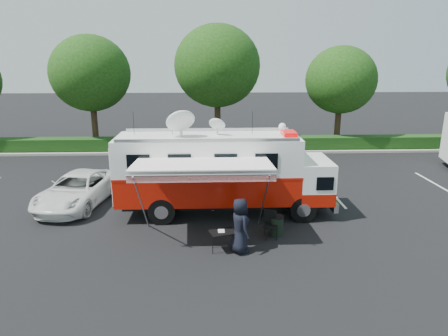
# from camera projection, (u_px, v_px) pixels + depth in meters

# --- Properties ---
(ground_plane) EXTENTS (120.00, 120.00, 0.00)m
(ground_plane) POSITION_uv_depth(u_px,v_px,m) (224.00, 213.00, 17.49)
(ground_plane) COLOR black
(ground_plane) RESTS_ON ground
(back_border) EXTENTS (60.00, 6.14, 8.87)m
(back_border) POSITION_uv_depth(u_px,v_px,m) (233.00, 80.00, 28.60)
(back_border) COLOR #9E998E
(back_border) RESTS_ON ground_plane
(stall_lines) EXTENTS (24.12, 5.50, 0.01)m
(stall_lines) POSITION_uv_depth(u_px,v_px,m) (212.00, 191.00, 20.36)
(stall_lines) COLOR silver
(stall_lines) RESTS_ON ground_plane
(command_truck) EXTENTS (9.14, 2.51, 4.39)m
(command_truck) POSITION_uv_depth(u_px,v_px,m) (223.00, 172.00, 16.98)
(command_truck) COLOR black
(command_truck) RESTS_ON ground_plane
(awning) EXTENTS (4.99, 2.58, 3.01)m
(awning) POSITION_uv_depth(u_px,v_px,m) (202.00, 167.00, 14.19)
(awning) COLOR white
(awning) RESTS_ON ground_plane
(white_suv) EXTENTS (3.23, 5.54, 1.45)m
(white_suv) POSITION_uv_depth(u_px,v_px,m) (79.00, 204.00, 18.48)
(white_suv) COLOR silver
(white_suv) RESTS_ON ground_plane
(person) EXTENTS (0.95, 1.13, 1.97)m
(person) POSITION_uv_depth(u_px,v_px,m) (240.00, 251.00, 14.02)
(person) COLOR black
(person) RESTS_ON ground_plane
(folding_table) EXTENTS (1.01, 0.85, 0.74)m
(folding_table) POSITION_uv_depth(u_px,v_px,m) (223.00, 233.00, 13.90)
(folding_table) COLOR black
(folding_table) RESTS_ON ground_plane
(folding_chair) EXTENTS (0.64, 0.68, 1.04)m
(folding_chair) POSITION_uv_depth(u_px,v_px,m) (270.00, 222.00, 15.00)
(folding_chair) COLOR black
(folding_chair) RESTS_ON ground_plane
(trash_bin) EXTENTS (0.53, 0.53, 0.79)m
(trash_bin) POSITION_uv_depth(u_px,v_px,m) (277.00, 225.00, 15.20)
(trash_bin) COLOR black
(trash_bin) RESTS_ON ground_plane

